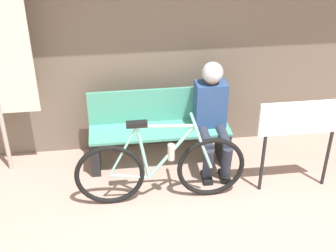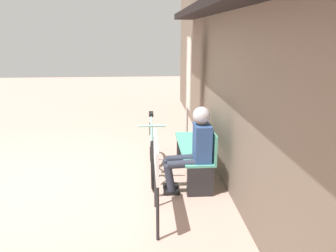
% 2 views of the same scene
% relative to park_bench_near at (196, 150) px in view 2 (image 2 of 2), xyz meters
% --- Properties ---
extents(ground_plane, '(24.00, 24.00, 0.00)m').
position_rel_park_bench_near_xyz_m(ground_plane, '(0.18, -2.26, -0.40)').
color(ground_plane, tan).
extents(storefront_wall, '(12.00, 0.56, 3.20)m').
position_rel_park_bench_near_xyz_m(storefront_wall, '(0.18, 0.40, 1.27)').
color(storefront_wall, '#756656').
rests_on(storefront_wall, ground_plane).
extents(park_bench_near, '(1.56, 0.42, 0.85)m').
position_rel_park_bench_near_xyz_m(park_bench_near, '(0.00, 0.00, 0.00)').
color(park_bench_near, '#51A88E').
rests_on(park_bench_near, ground_plane).
extents(bicycle, '(1.72, 0.40, 0.94)m').
position_rel_park_bench_near_xyz_m(bicycle, '(-0.06, -0.69, -0.02)').
color(bicycle, black).
rests_on(bicycle, ground_plane).
extents(person_seated, '(0.34, 0.65, 1.21)m').
position_rel_park_bench_near_xyz_m(person_seated, '(0.57, -0.12, 0.30)').
color(person_seated, '#2D3342').
rests_on(person_seated, ground_plane).
extents(banner_pole, '(0.45, 0.05, 2.09)m').
position_rel_park_bench_near_xyz_m(banner_pole, '(-1.54, 0.06, 0.89)').
color(banner_pole, '#B7B2A8').
rests_on(banner_pole, ground_plane).
extents(signboard, '(0.88, 0.04, 1.03)m').
position_rel_park_bench_near_xyz_m(signboard, '(1.34, -0.67, 0.37)').
color(signboard, '#232326').
rests_on(signboard, ground_plane).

